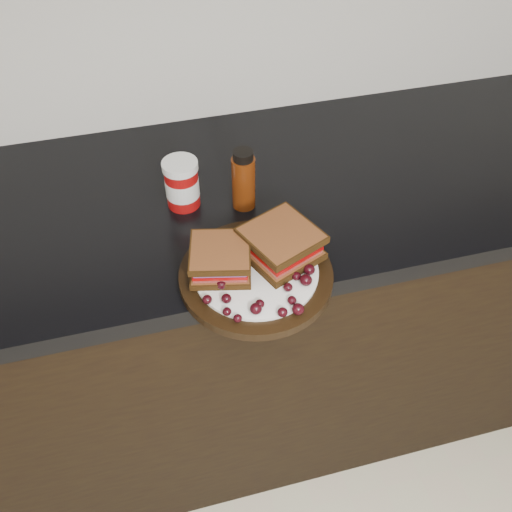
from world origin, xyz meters
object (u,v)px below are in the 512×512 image
at_px(sandwich_left, 220,259).
at_px(plate, 256,276).
at_px(oil_bottle, 244,179).
at_px(condiment_jar, 182,184).

bearing_deg(sandwich_left, plate, -5.36).
distance_m(plate, oil_bottle, 0.22).
bearing_deg(condiment_jar, sandwich_left, -81.88).
relative_size(plate, sandwich_left, 2.62).
distance_m(sandwich_left, condiment_jar, 0.22).
relative_size(plate, condiment_jar, 2.65).
xyz_separation_m(plate, condiment_jar, (-0.09, 0.24, 0.04)).
bearing_deg(oil_bottle, sandwich_left, -115.23).
distance_m(condiment_jar, oil_bottle, 0.13).
relative_size(sandwich_left, oil_bottle, 0.80).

